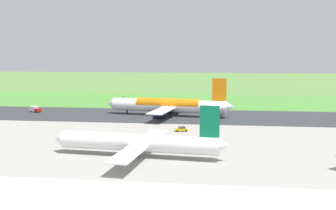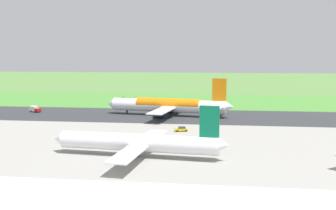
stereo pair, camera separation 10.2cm
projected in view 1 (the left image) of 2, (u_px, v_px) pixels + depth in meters
ground_plane at (155, 116)px, 163.86m from camera, size 800.00×800.00×0.00m
runway_asphalt at (155, 115)px, 163.85m from camera, size 600.00×39.03×0.06m
apron_concrete at (112, 157)px, 97.68m from camera, size 440.00×110.00×0.05m
grass_verge_foreground at (169, 102)px, 211.33m from camera, size 600.00×80.00×0.04m
airliner_main at (169, 105)px, 162.52m from camera, size 54.02×44.40×15.88m
airliner_parked_mid at (139, 142)px, 97.27m from camera, size 45.28×37.11×13.21m
service_truck_baggage at (35, 109)px, 173.32m from camera, size 6.20×4.60×2.65m
service_car_followme at (181, 129)px, 129.65m from camera, size 4.52×2.80×1.62m
no_stopping_sign at (123, 99)px, 211.74m from camera, size 0.60×0.10×2.77m
traffic_cone_orange at (111, 101)px, 213.42m from camera, size 0.40×0.40×0.55m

